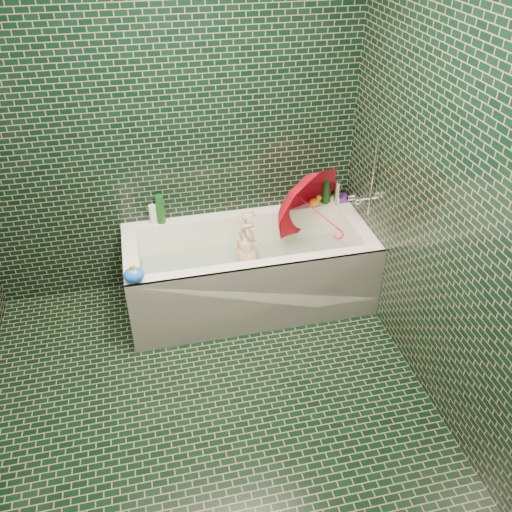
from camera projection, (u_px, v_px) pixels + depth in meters
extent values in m
plane|color=black|center=(212.00, 420.00, 3.12)|extent=(2.80, 2.80, 0.00)
plane|color=black|center=(168.00, 124.00, 3.52)|extent=(2.80, 0.00, 2.80)
plane|color=black|center=(462.00, 207.00, 2.65)|extent=(0.00, 2.80, 2.80)
cube|color=white|center=(249.00, 291.00, 3.98)|extent=(1.70, 0.75, 0.15)
cube|color=white|center=(239.00, 236.00, 4.08)|extent=(1.70, 0.10, 0.40)
cube|color=white|center=(259.00, 288.00, 3.56)|extent=(1.70, 0.10, 0.40)
cube|color=white|center=(355.00, 246.00, 3.97)|extent=(0.10, 0.55, 0.40)
cube|color=white|center=(134.00, 276.00, 3.67)|extent=(0.10, 0.55, 0.40)
cube|color=white|center=(261.00, 301.00, 3.57)|extent=(1.70, 0.02, 0.55)
cube|color=#4AD22A|center=(249.00, 282.00, 3.93)|extent=(1.35, 0.47, 0.01)
cube|color=silver|center=(249.00, 266.00, 3.85)|extent=(1.48, 0.53, 0.00)
cylinder|color=silver|center=(365.00, 200.00, 3.76)|extent=(0.14, 0.05, 0.05)
cylinder|color=silver|center=(351.00, 197.00, 3.79)|extent=(0.05, 0.04, 0.04)
cylinder|color=silver|center=(373.00, 178.00, 3.55)|extent=(0.01, 0.01, 0.55)
imported|color=tan|center=(251.00, 267.00, 3.82)|extent=(0.85, 0.54, 0.24)
imported|color=red|center=(318.00, 212.00, 3.83)|extent=(0.92, 0.95, 0.90)
imported|color=white|center=(329.00, 202.00, 4.10)|extent=(0.12, 0.12, 0.24)
imported|color=#50217C|center=(344.00, 203.00, 4.09)|extent=(0.09, 0.09, 0.19)
imported|color=#134315|center=(331.00, 202.00, 4.10)|extent=(0.16, 0.16, 0.16)
cylinder|color=#134315|center=(326.00, 188.00, 4.02)|extent=(0.07, 0.07, 0.24)
cylinder|color=silver|center=(337.00, 193.00, 4.03)|extent=(0.06, 0.06, 0.19)
cylinder|color=#134315|center=(160.00, 209.00, 3.80)|extent=(0.06, 0.06, 0.21)
cylinder|color=white|center=(153.00, 214.00, 3.81)|extent=(0.06, 0.06, 0.14)
ellipsoid|color=#FFB01A|center=(314.00, 202.00, 4.03)|extent=(0.09, 0.07, 0.06)
sphere|color=#FFB01A|center=(319.00, 198.00, 4.01)|extent=(0.04, 0.04, 0.04)
cone|color=orange|center=(322.00, 198.00, 4.02)|extent=(0.02, 0.02, 0.02)
ellipsoid|color=blue|center=(134.00, 275.00, 3.26)|extent=(0.15, 0.14, 0.10)
cylinder|color=#FFB01A|center=(133.00, 267.00, 3.23)|extent=(0.03, 0.03, 0.04)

